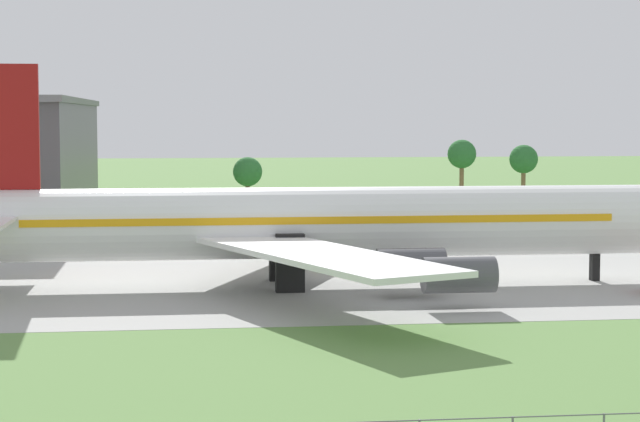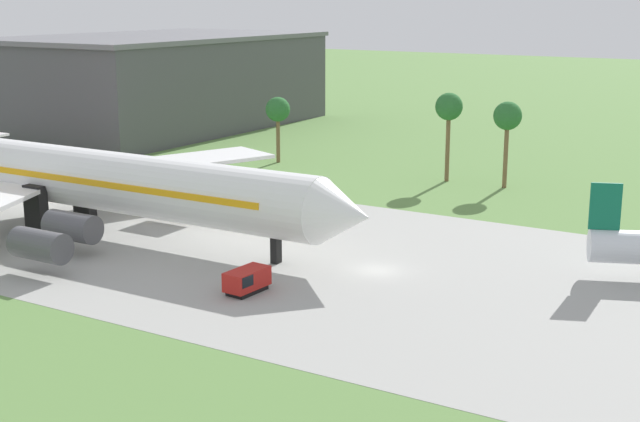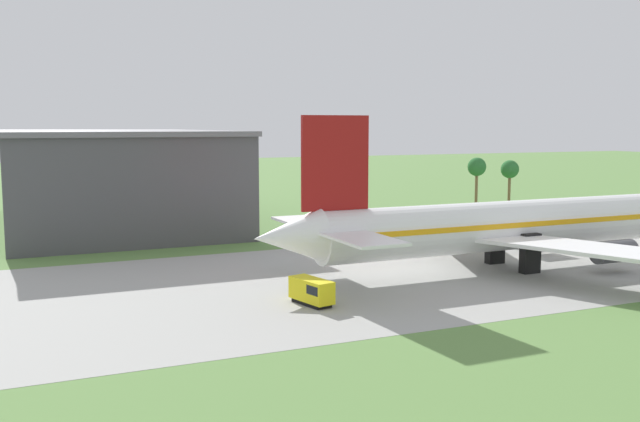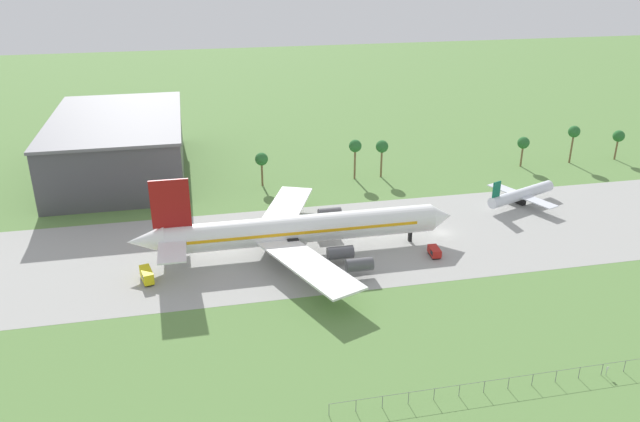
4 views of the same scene
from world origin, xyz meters
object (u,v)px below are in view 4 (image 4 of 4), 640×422
regional_aircraft (521,194)px  baggage_tug (147,275)px  catering_van (435,252)px  jet_airliner (298,230)px  terminal_building (119,145)px  no_stopping_sign (607,370)px

regional_aircraft → baggage_tug: regional_aircraft is taller
catering_van → jet_airliner: bearing=163.7°
terminal_building → no_stopping_sign: bearing=-54.6°
catering_van → baggage_tug: bearing=178.4°
jet_airliner → no_stopping_sign: (39.75, -52.56, -4.39)m
regional_aircraft → terminal_building: bearing=155.4°
regional_aircraft → catering_van: 40.56m
baggage_tug → no_stopping_sign: (71.70, -45.84, -0.36)m
jet_airliner → catering_van: 30.17m
jet_airliner → no_stopping_sign: 66.05m
regional_aircraft → catering_van: (-33.10, -23.38, -1.65)m
baggage_tug → catering_van: 60.63m
no_stopping_sign → terminal_building: bearing=125.4°
jet_airliner → baggage_tug: bearing=-168.1°
regional_aircraft → catering_van: bearing=-144.8°
regional_aircraft → no_stopping_sign: regional_aircraft is taller
baggage_tug → no_stopping_sign: bearing=-32.6°
jet_airliner → catering_van: jet_airliner is taller
catering_van → terminal_building: 100.16m
regional_aircraft → terminal_building: terminal_building is taller
catering_van → no_stopping_sign: catering_van is taller
jet_airliner → terminal_building: bearing=123.9°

